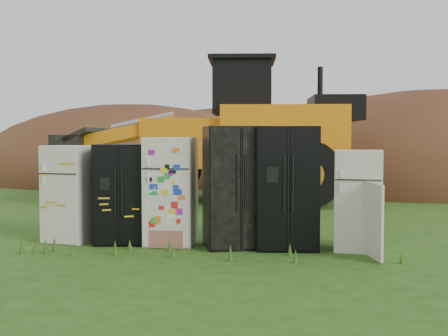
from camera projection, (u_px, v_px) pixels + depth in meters
The scene contains 11 objects.
ground at pixel (208, 245), 9.31m from camera, with size 120.00×120.00×0.00m, color #274712.
fridge_leftmost at pixel (70, 194), 9.62m from camera, with size 0.73×0.70×1.65m, color silver, non-canonical shape.
fridge_black_side at pixel (122, 194), 9.46m from camera, with size 0.87×0.69×1.68m, color black, non-canonical shape.
fridge_sticker at pixel (171, 191), 9.34m from camera, with size 0.80×0.74×1.79m, color white, non-canonical shape.
fridge_dark_mid at pixel (236, 187), 9.14m from camera, with size 1.01×0.82×1.97m, color black, non-canonical shape.
fridge_black_right at pixel (287, 188), 9.03m from camera, with size 0.98×0.82×1.96m, color black, non-canonical shape.
fridge_open_door at pixel (358, 200), 8.86m from camera, with size 0.72×0.66×1.59m, color silver, non-canonical shape.
wheel_loader at pixel (206, 131), 15.61m from camera, with size 8.22×3.33×3.98m, color orange, non-canonical shape.
dirt_mound_right at pixel (437, 187), 20.53m from camera, with size 15.28×11.21×7.09m, color #442115.
dirt_mound_left at pixel (130, 180), 24.19m from camera, with size 14.23×10.67×6.49m, color #442115.
dirt_mound_back at pixel (266, 175), 27.06m from camera, with size 19.46×12.97×6.74m, color #442115.
Camera 1 is at (1.68, -9.08, 1.77)m, focal length 45.00 mm.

